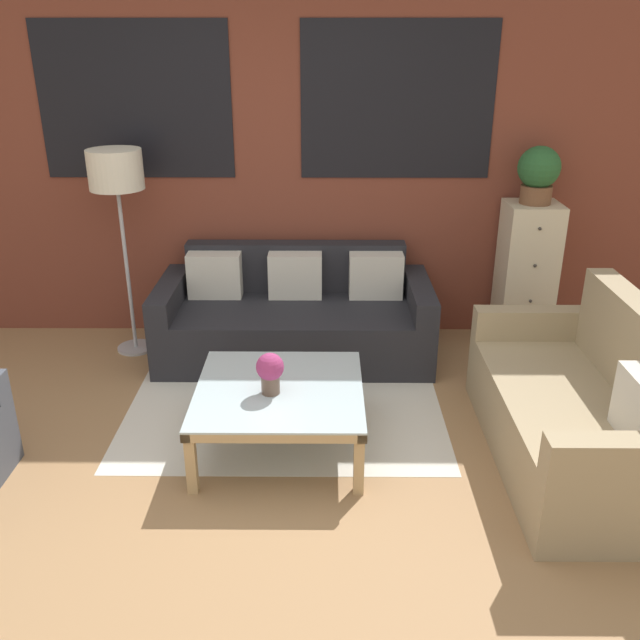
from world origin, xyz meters
name	(u,v)px	position (x,y,z in m)	size (l,w,h in m)	color
ground_plane	(239,521)	(0.00, 0.00, 0.00)	(16.00, 16.00, 0.00)	#9E754C
wall_back_brick	(268,155)	(0.00, 2.44, 1.41)	(8.40, 0.09, 2.80)	brown
rug	(286,398)	(0.17, 1.24, 0.00)	(2.03, 1.73, 0.00)	silver
couch_dark	(295,318)	(0.21, 1.95, 0.29)	(1.99, 0.88, 0.78)	#232328
settee_vintage	(581,413)	(1.85, 0.54, 0.31)	(0.80, 1.66, 0.92)	tan
coffee_table	(279,396)	(0.17, 0.68, 0.34)	(0.95, 0.95, 0.39)	silver
floor_lamp	(116,179)	(-1.03, 2.01, 1.31)	(0.38, 0.38, 1.52)	#B2B2B7
drawer_cabinet	(526,275)	(1.96, 2.17, 0.55)	(0.39, 0.39, 1.11)	beige
potted_plant	(538,173)	(1.96, 2.17, 1.33)	(0.30, 0.30, 0.41)	brown
flower_vase	(270,371)	(0.13, 0.62, 0.53)	(0.16, 0.16, 0.24)	brown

